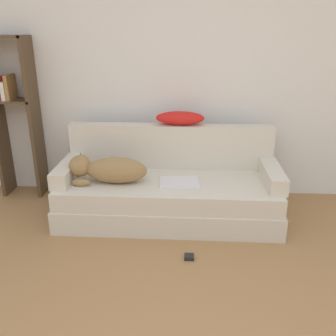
% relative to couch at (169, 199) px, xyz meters
% --- Properties ---
extents(wall_back, '(6.81, 0.06, 2.70)m').
position_rel_couch_xyz_m(wall_back, '(0.13, 0.64, 1.16)').
color(wall_back, silver).
rests_on(wall_back, ground_plane).
extents(couch, '(2.00, 0.82, 0.38)m').
position_rel_couch_xyz_m(couch, '(0.00, 0.00, 0.00)').
color(couch, beige).
rests_on(couch, ground_plane).
extents(couch_backrest, '(1.96, 0.15, 0.42)m').
position_rel_couch_xyz_m(couch_backrest, '(0.00, 0.34, 0.41)').
color(couch_backrest, beige).
rests_on(couch_backrest, couch).
extents(couch_arm_left, '(0.15, 0.63, 0.14)m').
position_rel_couch_xyz_m(couch_arm_left, '(-0.93, -0.01, 0.27)').
color(couch_arm_left, beige).
rests_on(couch_arm_left, couch).
extents(couch_arm_right, '(0.15, 0.63, 0.14)m').
position_rel_couch_xyz_m(couch_arm_right, '(0.93, -0.01, 0.27)').
color(couch_arm_right, beige).
rests_on(couch_arm_right, couch).
extents(dog, '(0.70, 0.24, 0.27)m').
position_rel_couch_xyz_m(dog, '(-0.53, -0.10, 0.32)').
color(dog, olive).
rests_on(dog, couch).
extents(laptop, '(0.36, 0.27, 0.02)m').
position_rel_couch_xyz_m(laptop, '(0.10, -0.07, 0.20)').
color(laptop, silver).
rests_on(laptop, couch).
extents(throw_pillow, '(0.47, 0.19, 0.13)m').
position_rel_couch_xyz_m(throw_pillow, '(0.09, 0.36, 0.68)').
color(throw_pillow, red).
rests_on(throw_pillow, couch_backrest).
extents(bookshelf, '(0.42, 0.26, 1.61)m').
position_rel_couch_xyz_m(bookshelf, '(-1.58, 0.46, 0.73)').
color(bookshelf, '#4C3823').
rests_on(bookshelf, ground_plane).
extents(power_adapter, '(0.07, 0.07, 0.03)m').
position_rel_couch_xyz_m(power_adapter, '(0.20, -0.67, -0.17)').
color(power_adapter, black).
rests_on(power_adapter, ground_plane).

